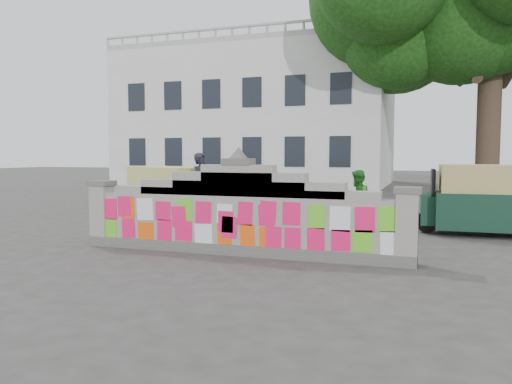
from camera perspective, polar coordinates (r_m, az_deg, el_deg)
ground at (r=9.45m, az=-1.99°, el=-7.11°), size 100.00×100.00×0.00m
parapet_wall at (r=9.32m, az=-2.01°, el=-2.59°), size 6.48×0.44×2.01m
building at (r=32.39m, az=0.52°, el=8.16°), size 16.00×10.00×8.90m
shade_tree at (r=27.68m, az=25.44°, el=18.74°), size 12.00×10.00×12.00m
cyclist_bike at (r=12.80m, az=-6.24°, el=-1.89°), size 1.97×1.07×0.98m
cyclist_rider at (r=12.77m, az=-6.26°, el=-0.37°), size 0.53×0.68×1.66m
pedestrian at (r=12.47m, az=11.50°, el=-0.93°), size 0.62×0.77×1.49m
rickshaw_left at (r=14.69m, az=-9.89°, el=0.01°), size 2.79×1.89×1.50m
rickshaw_right at (r=12.68m, az=25.11°, el=-0.72°), size 2.97×1.47×1.63m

